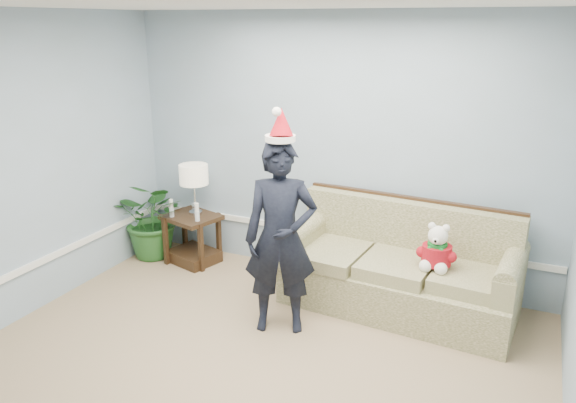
% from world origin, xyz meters
% --- Properties ---
extents(room_shell, '(4.54, 5.04, 2.74)m').
position_xyz_m(room_shell, '(0.00, 0.00, 1.35)').
color(room_shell, '#9E7F65').
rests_on(room_shell, ground).
extents(wainscot_trim, '(4.49, 4.99, 0.06)m').
position_xyz_m(wainscot_trim, '(-1.18, 1.18, 0.45)').
color(wainscot_trim, white).
rests_on(wainscot_trim, room_shell).
extents(sofa, '(2.17, 1.06, 0.99)m').
position_xyz_m(sofa, '(0.83, 2.06, 0.35)').
color(sofa, brown).
rests_on(sofa, room_shell).
extents(side_table, '(0.68, 0.61, 0.55)m').
position_xyz_m(side_table, '(-1.52, 2.13, 0.21)').
color(side_table, '#321E12').
rests_on(side_table, room_shell).
extents(table_lamp, '(0.31, 0.31, 0.56)m').
position_xyz_m(table_lamp, '(-1.51, 2.19, 0.98)').
color(table_lamp, silver).
rests_on(table_lamp, side_table).
extents(candle_pair, '(0.38, 0.05, 0.20)m').
position_xyz_m(candle_pair, '(-1.52, 2.00, 0.64)').
color(candle_pair, silver).
rests_on(candle_pair, side_table).
extents(houseplant, '(0.91, 0.81, 0.92)m').
position_xyz_m(houseplant, '(-1.99, 2.08, 0.46)').
color(houseplant, '#225822').
rests_on(houseplant, room_shell).
extents(man, '(0.72, 0.60, 1.68)m').
position_xyz_m(man, '(-0.02, 1.25, 0.84)').
color(man, black).
rests_on(man, room_shell).
extents(santa_hat, '(0.33, 0.35, 0.29)m').
position_xyz_m(santa_hat, '(-0.02, 1.26, 1.80)').
color(santa_hat, white).
rests_on(santa_hat, man).
extents(teddy_bear, '(0.27, 0.30, 0.42)m').
position_xyz_m(teddy_bear, '(1.17, 1.90, 0.67)').
color(teddy_bear, white).
rests_on(teddy_bear, sofa).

